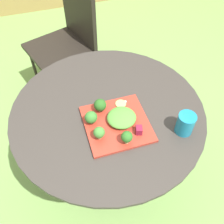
{
  "coord_description": "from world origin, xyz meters",
  "views": [
    {
      "loc": [
        -0.22,
        -0.78,
        1.68
      ],
      "look_at": [
        0.01,
        -0.05,
        0.75
      ],
      "focal_mm": 41.94,
      "sensor_mm": 36.0,
      "label": 1
    }
  ],
  "objects_px": {
    "salad_plate": "(117,124)",
    "drinking_glass": "(185,124)",
    "patio_chair": "(68,35)",
    "fork": "(119,115)"
  },
  "relations": [
    {
      "from": "fork",
      "to": "salad_plate",
      "type": "bearing_deg",
      "value": -122.44
    },
    {
      "from": "patio_chair",
      "to": "salad_plate",
      "type": "height_order",
      "value": "patio_chair"
    },
    {
      "from": "patio_chair",
      "to": "drinking_glass",
      "type": "xyz_separation_m",
      "value": [
        0.33,
        -1.16,
        0.22
      ]
    },
    {
      "from": "patio_chair",
      "to": "drinking_glass",
      "type": "height_order",
      "value": "patio_chair"
    },
    {
      "from": "drinking_glass",
      "to": "fork",
      "type": "bearing_deg",
      "value": 147.58
    },
    {
      "from": "salad_plate",
      "to": "fork",
      "type": "distance_m",
      "value": 0.05
    },
    {
      "from": "drinking_glass",
      "to": "salad_plate",
      "type": "bearing_deg",
      "value": 156.74
    },
    {
      "from": "drinking_glass",
      "to": "patio_chair",
      "type": "bearing_deg",
      "value": 105.83
    },
    {
      "from": "patio_chair",
      "to": "salad_plate",
      "type": "xyz_separation_m",
      "value": [
        0.05,
        -1.04,
        0.19
      ]
    },
    {
      "from": "salad_plate",
      "to": "drinking_glass",
      "type": "xyz_separation_m",
      "value": [
        0.28,
        -0.12,
        0.04
      ]
    }
  ]
}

